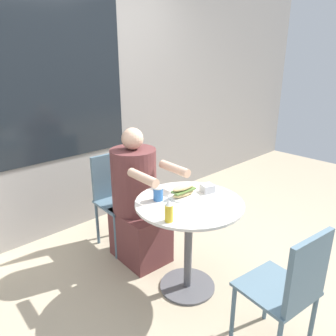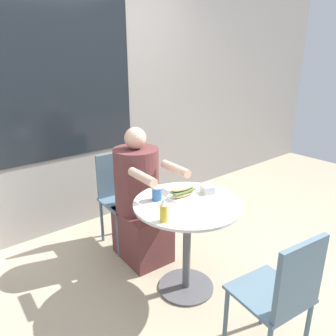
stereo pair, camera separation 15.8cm
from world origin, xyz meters
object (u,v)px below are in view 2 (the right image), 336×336
(seated_diner, at_px, (140,204))
(drink_cup, at_px, (157,193))
(cafe_table, at_px, (187,226))
(sandwich_on_plate, at_px, (183,192))
(condiment_bottle, at_px, (164,211))
(diner_chair, at_px, (119,190))
(empty_chair_across, at_px, (284,291))

(seated_diner, distance_m, drink_cup, 0.52)
(cafe_table, bearing_deg, sandwich_on_plate, 69.43)
(seated_diner, height_order, condiment_bottle, seated_diner)
(diner_chair, height_order, empty_chair_across, same)
(seated_diner, height_order, drink_cup, seated_diner)
(drink_cup, bearing_deg, condiment_bottle, -119.99)
(diner_chair, xyz_separation_m, condiment_bottle, (-0.30, -1.05, 0.29))
(condiment_bottle, bearing_deg, cafe_table, 19.27)
(sandwich_on_plate, bearing_deg, diner_chair, 92.42)
(sandwich_on_plate, xyz_separation_m, condiment_bottle, (-0.34, -0.20, 0.03))
(cafe_table, relative_size, empty_chair_across, 0.90)
(cafe_table, distance_m, diner_chair, 0.95)
(diner_chair, relative_size, condiment_bottle, 5.99)
(diner_chair, relative_size, seated_diner, 0.74)
(seated_diner, relative_size, condiment_bottle, 8.12)
(diner_chair, xyz_separation_m, empty_chair_across, (-0.04, -1.77, 0.00))
(empty_chair_across, bearing_deg, seated_diner, 96.35)
(cafe_table, relative_size, sandwich_on_plate, 3.38)
(empty_chair_across, bearing_deg, condiment_bottle, 117.60)
(diner_chair, height_order, drink_cup, diner_chair)
(empty_chair_across, relative_size, condiment_bottle, 5.99)
(condiment_bottle, bearing_deg, sandwich_on_plate, 30.05)
(cafe_table, relative_size, drink_cup, 7.57)
(seated_diner, bearing_deg, condiment_bottle, 70.45)
(seated_diner, xyz_separation_m, drink_cup, (-0.13, -0.42, 0.29))
(diner_chair, relative_size, drink_cup, 8.40)
(empty_chair_across, bearing_deg, cafe_table, 94.58)
(seated_diner, relative_size, drink_cup, 11.38)
(seated_diner, xyz_separation_m, sandwich_on_plate, (0.04, -0.51, 0.27))
(seated_diner, relative_size, empty_chair_across, 1.35)
(sandwich_on_plate, bearing_deg, drink_cup, 153.48)
(cafe_table, distance_m, sandwich_on_plate, 0.25)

